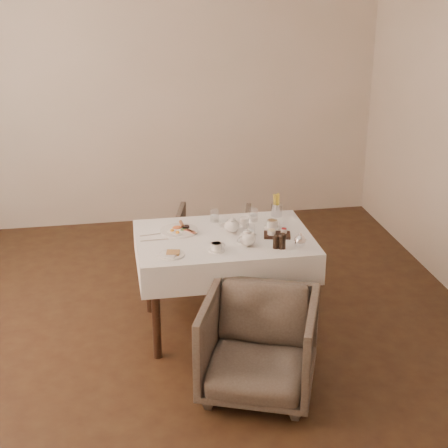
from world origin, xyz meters
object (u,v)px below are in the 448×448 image
at_px(table, 224,251).
at_px(armchair_far, 213,244).
at_px(breakfast_plate, 179,230).
at_px(armchair_near, 259,346).
at_px(teapot_centre, 232,225).

height_order(table, armchair_far, table).
distance_m(table, armchair_far, 0.97).
bearing_deg(armchair_far, breakfast_plate, 77.34).
distance_m(armchair_near, breakfast_plate, 1.15).
xyz_separation_m(table, breakfast_plate, (-0.31, 0.16, 0.13)).
xyz_separation_m(table, teapot_centre, (0.07, 0.06, 0.18)).
bearing_deg(table, armchair_far, 85.91).
bearing_deg(armchair_far, table, 99.85).
relative_size(table, armchair_near, 1.75).
relative_size(table, teapot_centre, 8.25).
bearing_deg(teapot_centre, armchair_near, -83.31).
height_order(breakfast_plate, teapot_centre, teapot_centre).
distance_m(armchair_near, armchair_far, 1.75).
height_order(armchair_near, armchair_far, armchair_near).
xyz_separation_m(armchair_far, breakfast_plate, (-0.37, -0.75, 0.47)).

